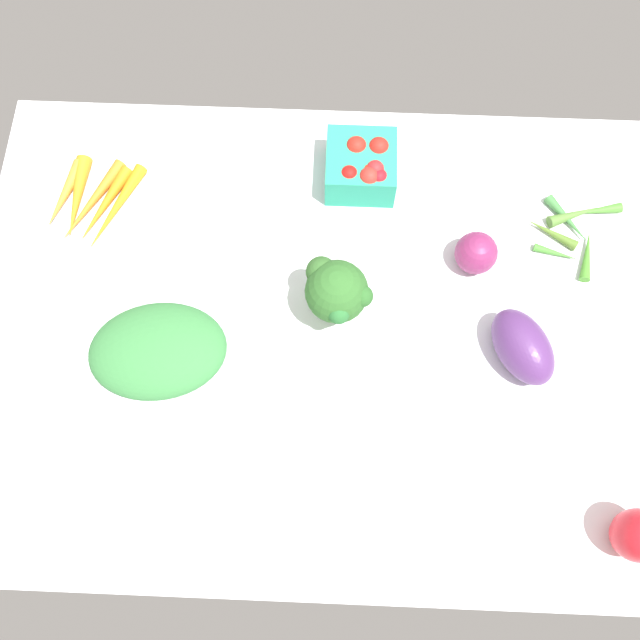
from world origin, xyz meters
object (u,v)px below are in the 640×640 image
(leafy_greens_clump, at_px, (158,351))
(eggplant, at_px, (523,347))
(carrot_bunch, at_px, (90,201))
(okra_pile, at_px, (573,228))
(broccoli_head, at_px, (336,291))
(red_onion_near_basket, at_px, (476,253))
(bell_pepper_red, at_px, (639,535))
(berry_basket, at_px, (362,166))

(leafy_greens_clump, height_order, eggplant, eggplant)
(leafy_greens_clump, height_order, carrot_bunch, leafy_greens_clump)
(okra_pile, bearing_deg, broccoli_head, -157.56)
(red_onion_near_basket, bearing_deg, eggplant, -68.10)
(leafy_greens_clump, relative_size, bell_pepper_red, 2.11)
(carrot_bunch, bearing_deg, bell_pepper_red, -31.14)
(leafy_greens_clump, bearing_deg, okra_pile, 20.88)
(eggplant, xyz_separation_m, okra_pile, (0.10, 0.21, -0.03))
(bell_pepper_red, xyz_separation_m, red_onion_near_basket, (-0.19, 0.39, -0.01))
(bell_pepper_red, relative_size, red_onion_near_basket, 1.45)
(leafy_greens_clump, height_order, red_onion_near_basket, leafy_greens_clump)
(red_onion_near_basket, bearing_deg, carrot_bunch, 172.71)
(leafy_greens_clump, relative_size, eggplant, 1.64)
(eggplant, bearing_deg, broccoli_head, -130.02)
(okra_pile, bearing_deg, eggplant, -115.38)
(berry_basket, bearing_deg, broccoli_head, -98.34)
(carrot_bunch, distance_m, bell_pepper_red, 0.91)
(red_onion_near_basket, bearing_deg, leafy_greens_clump, -159.18)
(carrot_bunch, bearing_deg, okra_pile, -1.20)
(okra_pile, distance_m, red_onion_near_basket, 0.17)
(okra_pile, bearing_deg, bell_pepper_red, -86.18)
(okra_pile, height_order, red_onion_near_basket, red_onion_near_basket)
(leafy_greens_clump, height_order, berry_basket, berry_basket)
(bell_pepper_red, xyz_separation_m, broccoli_head, (-0.39, 0.31, 0.03))
(leafy_greens_clump, relative_size, carrot_bunch, 1.19)
(leafy_greens_clump, bearing_deg, carrot_bunch, 119.73)
(carrot_bunch, xyz_separation_m, eggplant, (0.65, -0.22, 0.02))
(bell_pepper_red, bearing_deg, berry_basket, 123.79)
(carrot_bunch, relative_size, bell_pepper_red, 1.77)
(berry_basket, bearing_deg, carrot_bunch, -171.26)
(broccoli_head, bearing_deg, bell_pepper_red, -37.94)
(berry_basket, bearing_deg, okra_pile, -13.77)
(carrot_bunch, xyz_separation_m, broccoli_head, (0.39, -0.17, 0.06))
(broccoli_head, distance_m, red_onion_near_basket, 0.23)
(eggplant, bearing_deg, bell_pepper_red, -0.79)
(bell_pepper_red, distance_m, berry_basket, 0.64)
(berry_basket, bearing_deg, red_onion_near_basket, -39.28)
(bell_pepper_red, bearing_deg, okra_pile, 93.82)
(okra_pile, xyz_separation_m, red_onion_near_basket, (-0.16, -0.06, 0.02))
(okra_pile, bearing_deg, berry_basket, 166.23)
(leafy_greens_clump, xyz_separation_m, red_onion_near_basket, (0.45, 0.17, -0.00))
(okra_pile, xyz_separation_m, berry_basket, (-0.33, 0.08, 0.03))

